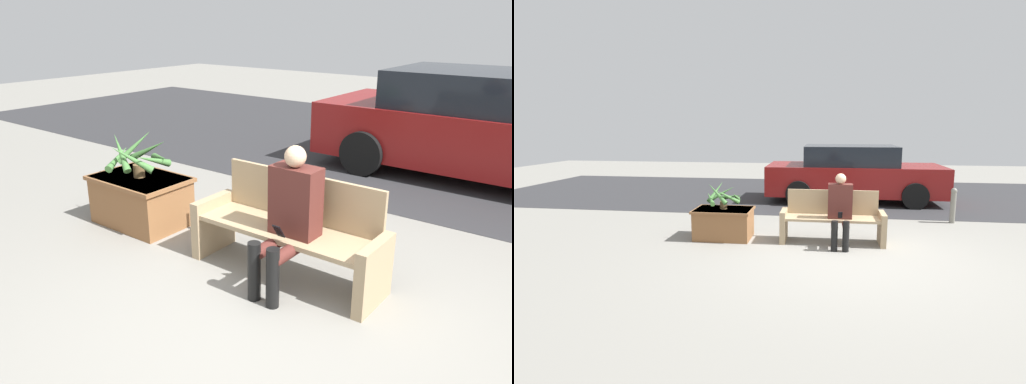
{
  "view_description": "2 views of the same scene",
  "coord_description": "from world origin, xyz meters",
  "views": [
    {
      "loc": [
        1.85,
        -2.52,
        2.12
      ],
      "look_at": [
        -0.85,
        1.0,
        0.55
      ],
      "focal_mm": 35.0,
      "sensor_mm": 36.0,
      "label": 1
    },
    {
      "loc": [
        -0.4,
        -5.91,
        1.94
      ],
      "look_at": [
        -1.36,
        0.83,
        0.81
      ],
      "focal_mm": 28.0,
      "sensor_mm": 36.0,
      "label": 2
    }
  ],
  "objects": [
    {
      "name": "bollard_post",
      "position": [
        2.14,
        2.41,
        0.38
      ],
      "size": [
        0.12,
        0.12,
        0.72
      ],
      "color": "slate",
      "rests_on": "ground_plane"
    },
    {
      "name": "person_seated",
      "position": [
        -0.17,
        0.54,
        0.63
      ],
      "size": [
        0.39,
        0.59,
        1.18
      ],
      "color": "#51231E",
      "rests_on": "ground_plane"
    },
    {
      "name": "bench",
      "position": [
        -0.29,
        0.73,
        0.4
      ],
      "size": [
        1.72,
        0.52,
        0.86
      ],
      "color": "tan",
      "rests_on": "ground_plane"
    },
    {
      "name": "potted_plant",
      "position": [
        -2.16,
        0.7,
        0.75
      ],
      "size": [
        0.68,
        0.68,
        0.48
      ],
      "color": "brown",
      "rests_on": "planter_box"
    },
    {
      "name": "planter_box",
      "position": [
        -2.16,
        0.69,
        0.28
      ],
      "size": [
        1.01,
        0.69,
        0.52
      ],
      "color": "brown",
      "rests_on": "ground_plane"
    },
    {
      "name": "ground_plane",
      "position": [
        0.0,
        0.0,
        0.0
      ],
      "size": [
        30.0,
        30.0,
        0.0
      ],
      "primitive_type": "plane",
      "color": "gray"
    },
    {
      "name": "road_surface",
      "position": [
        0.0,
        5.56,
        0.0
      ],
      "size": [
        20.0,
        6.0,
        0.01
      ],
      "primitive_type": "cube",
      "color": "#2D2D30",
      "rests_on": "ground_plane"
    },
    {
      "name": "parked_car",
      "position": [
        0.28,
        4.61,
        0.71
      ],
      "size": [
        4.43,
        1.98,
        1.44
      ],
      "color": "maroon",
      "rests_on": "ground_plane"
    }
  ]
}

